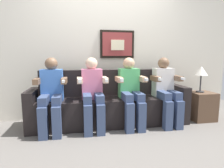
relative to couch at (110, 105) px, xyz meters
The scene contains 9 objects.
ground_plane 0.45m from the couch, 90.00° to the right, with size 6.48×6.48×0.00m, color #66605B.
back_wall_assembly 1.08m from the couch, 89.36° to the left, with size 4.98×0.10×2.60m.
couch is the anchor object (origin of this frame).
person_leftmost 0.97m from the couch, 169.52° to the right, with size 0.46×0.56×1.11m.
person_left_center 0.46m from the couch, 150.94° to the right, with size 0.46×0.56×1.11m.
person_right_center 0.46m from the couch, 29.08° to the right, with size 0.46×0.56×1.11m.
person_rightmost 0.97m from the couch, 10.50° to the right, with size 0.46×0.56×1.11m.
side_table_right 1.65m from the couch, ahead, with size 0.40×0.40×0.50m.
table_lamp 1.70m from the couch, ahead, with size 0.22×0.22×0.46m.
Camera 1 is at (-0.52, -2.64, 1.11)m, focal length 29.50 mm.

